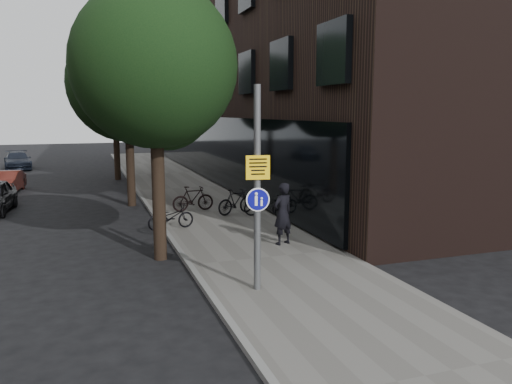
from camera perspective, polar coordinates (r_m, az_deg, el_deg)
name	(u,v)px	position (r m, az deg, el deg)	size (l,w,h in m)	color
ground	(314,306)	(10.99, 6.70, -12.77)	(120.00, 120.00, 0.00)	black
sidewalk	(212,213)	(20.14, -5.09, -2.41)	(4.50, 60.00, 0.12)	#615F5A
curb_edge	(155,217)	(19.73, -11.45, -2.79)	(0.15, 60.00, 0.13)	slate
building_right_dark_brick	(288,35)	(34.11, 3.68, 17.43)	(12.00, 40.00, 18.00)	black
street_tree_near	(157,73)	(13.97, -11.27, 13.17)	(4.40, 4.40, 7.50)	black
street_tree_mid	(129,87)	(22.40, -14.34, 11.51)	(5.00, 5.00, 7.80)	black
street_tree_far	(115,94)	(31.37, -15.78, 10.70)	(5.00, 5.00, 7.80)	black
signpost	(257,189)	(10.93, 0.14, 0.36)	(0.52, 0.15, 4.55)	#595B5E
pedestrian	(283,214)	(15.01, 3.07, -2.49)	(0.69, 0.45, 1.88)	black
parked_bike_facade_near	(265,205)	(19.16, 1.05, -1.48)	(0.57, 1.64, 0.86)	black
parked_bike_facade_far	(236,201)	(19.49, -2.30, -1.08)	(0.47, 1.68, 1.01)	black
parked_bike_curb_near	(171,217)	(17.24, -9.71, -2.82)	(0.57, 1.63, 0.86)	black
parked_bike_curb_far	(193,199)	(20.23, -7.21, -0.75)	(0.48, 1.69, 1.02)	black
parked_car_mid	(7,182)	(28.36, -26.58, 1.03)	(1.16, 3.33, 1.10)	maroon
parked_car_far	(18,160)	(39.75, -25.59, 3.27)	(1.74, 4.29, 1.24)	black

